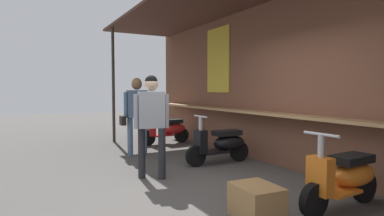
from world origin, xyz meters
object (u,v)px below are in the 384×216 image
at_px(scooter_red, 168,129).
at_px(scooter_black, 222,144).
at_px(scooter_orange, 345,177).
at_px(shopper_with_handbag, 136,108).
at_px(merchandise_crate, 256,202).
at_px(shopper_browsing, 151,115).

relative_size(scooter_red, scooter_black, 1.00).
height_order(scooter_orange, shopper_with_handbag, shopper_with_handbag).
xyz_separation_m(scooter_red, scooter_black, (2.60, 0.00, 0.00)).
relative_size(scooter_red, merchandise_crate, 2.54).
distance_m(scooter_black, shopper_browsing, 1.77).
xyz_separation_m(scooter_orange, shopper_browsing, (-2.37, -1.61, 0.66)).
bearing_deg(scooter_black, scooter_red, -88.86).
xyz_separation_m(scooter_black, shopper_with_handbag, (-1.55, -1.23, 0.66)).
bearing_deg(shopper_with_handbag, scooter_black, 42.34).
height_order(scooter_black, merchandise_crate, scooter_black).
distance_m(scooter_orange, shopper_with_handbag, 4.48).
xyz_separation_m(shopper_with_handbag, shopper_browsing, (1.89, -0.38, -0.00)).
height_order(scooter_red, scooter_black, same).
height_order(shopper_browsing, merchandise_crate, shopper_browsing).
bearing_deg(scooter_orange, scooter_red, -92.92).
distance_m(scooter_black, merchandise_crate, 2.73).
bearing_deg(scooter_black, merchandise_crate, 65.60).
xyz_separation_m(scooter_red, scooter_orange, (5.32, -0.00, 0.00)).
xyz_separation_m(scooter_red, shopper_browsing, (2.95, -1.61, 0.66)).
bearing_deg(shopper_browsing, shopper_with_handbag, 2.39).
distance_m(scooter_red, merchandise_crate, 5.19).
relative_size(scooter_orange, shopper_with_handbag, 0.82).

